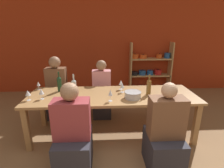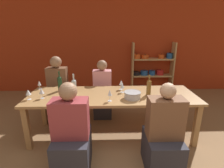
{
  "view_description": "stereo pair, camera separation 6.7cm",
  "coord_description": "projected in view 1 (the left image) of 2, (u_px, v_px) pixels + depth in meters",
  "views": [
    {
      "loc": [
        -0.24,
        -1.23,
        1.81
      ],
      "look_at": [
        -0.09,
        1.57,
        0.91
      ],
      "focal_mm": 28.0,
      "sensor_mm": 36.0,
      "label": 1
    },
    {
      "loc": [
        -0.17,
        -1.23,
        1.81
      ],
      "look_at": [
        -0.09,
        1.57,
        0.91
      ],
      "focal_mm": 28.0,
      "sensor_mm": 36.0,
      "label": 2
    }
  ],
  "objects": [
    {
      "name": "mixing_bowl",
      "position": [
        133.0,
        95.0,
        2.72
      ],
      "size": [
        0.27,
        0.27,
        0.11
      ],
      "color": "#B7BABC",
      "rests_on": "dining_table"
    },
    {
      "name": "person_near_a",
      "position": [
        73.0,
        140.0,
        2.24
      ],
      "size": [
        0.45,
        0.57,
        1.21
      ],
      "color": "#2D2D38",
      "rests_on": "ground_plane"
    },
    {
      "name": "wine_glass_white_b",
      "position": [
        122.0,
        86.0,
        2.96
      ],
      "size": [
        0.07,
        0.07,
        0.16
      ],
      "color": "white",
      "rests_on": "dining_table"
    },
    {
      "name": "wine_glass_white_a",
      "position": [
        41.0,
        92.0,
        2.67
      ],
      "size": [
        0.08,
        0.08,
        0.16
      ],
      "color": "white",
      "rests_on": "dining_table"
    },
    {
      "name": "wine_glass_empty_b",
      "position": [
        38.0,
        84.0,
        3.1
      ],
      "size": [
        0.07,
        0.07,
        0.15
      ],
      "color": "white",
      "rests_on": "dining_table"
    },
    {
      "name": "person_near_b",
      "position": [
        164.0,
        139.0,
        2.27
      ],
      "size": [
        0.44,
        0.55,
        1.2
      ],
      "color": "#2D2D38",
      "rests_on": "ground_plane"
    },
    {
      "name": "person_far_b",
      "position": [
        102.0,
        96.0,
        3.67
      ],
      "size": [
        0.37,
        0.46,
        1.2
      ],
      "rotation": [
        0.0,
        0.0,
        3.14
      ],
      "color": "#2D2D38",
      "rests_on": "ground_plane"
    },
    {
      "name": "wine_glass_red_a",
      "position": [
        28.0,
        93.0,
        2.63
      ],
      "size": [
        0.08,
        0.08,
        0.16
      ],
      "color": "white",
      "rests_on": "dining_table"
    },
    {
      "name": "person_far_a",
      "position": [
        58.0,
        95.0,
        3.65
      ],
      "size": [
        0.4,
        0.5,
        1.28
      ],
      "rotation": [
        0.0,
        0.0,
        3.14
      ],
      "color": "#2D2D38",
      "rests_on": "ground_plane"
    },
    {
      "name": "wine_bottle_green",
      "position": [
        59.0,
        83.0,
        3.01
      ],
      "size": [
        0.08,
        0.08,
        0.35
      ],
      "color": "#19381E",
      "rests_on": "dining_table"
    },
    {
      "name": "wine_bottle_amber",
      "position": [
        74.0,
        87.0,
        2.82
      ],
      "size": [
        0.08,
        0.08,
        0.35
      ],
      "color": "#B2C6C1",
      "rests_on": "dining_table"
    },
    {
      "name": "shelf_unit",
      "position": [
        149.0,
        72.0,
        5.06
      ],
      "size": [
        1.19,
        0.3,
        1.43
      ],
      "color": "tan",
      "rests_on": "ground_plane"
    },
    {
      "name": "wine_bottle_dark",
      "position": [
        149.0,
        87.0,
        2.85
      ],
      "size": [
        0.08,
        0.08,
        0.34
      ],
      "color": "brown",
      "rests_on": "dining_table"
    },
    {
      "name": "wine_glass_white_c",
      "position": [
        121.0,
        83.0,
        3.1
      ],
      "size": [
        0.08,
        0.08,
        0.17
      ],
      "color": "white",
      "rests_on": "dining_table"
    },
    {
      "name": "wine_glass_empty_a",
      "position": [
        110.0,
        93.0,
        2.59
      ],
      "size": [
        0.06,
        0.06,
        0.18
      ],
      "color": "white",
      "rests_on": "dining_table"
    },
    {
      "name": "dining_table",
      "position": [
        112.0,
        99.0,
        2.92
      ],
      "size": [
        2.76,
        0.88,
        0.76
      ],
      "color": "#AD7F4C",
      "rests_on": "ground_plane"
    },
    {
      "name": "wall_back_red",
      "position": [
        111.0,
        45.0,
        4.96
      ],
      "size": [
        8.8,
        0.06,
        2.7
      ],
      "color": "#B23819",
      "rests_on": "ground_plane"
    }
  ]
}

